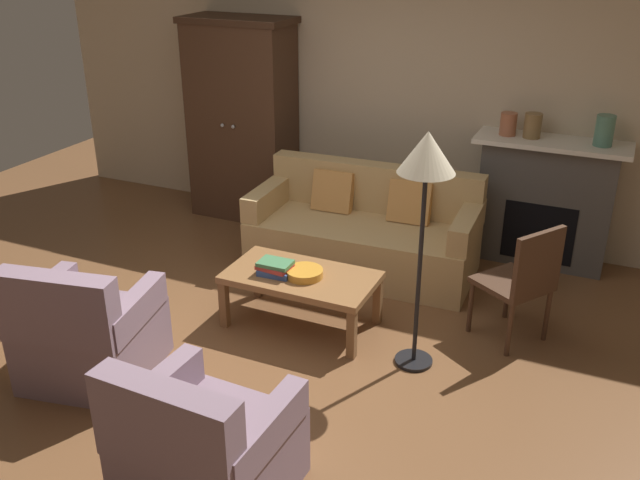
{
  "coord_description": "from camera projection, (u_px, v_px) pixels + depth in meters",
  "views": [
    {
      "loc": [
        2.09,
        -3.63,
        2.74
      ],
      "look_at": [
        0.09,
        0.79,
        0.55
      ],
      "focal_mm": 39.1,
      "sensor_mm": 36.0,
      "label": 1
    }
  ],
  "objects": [
    {
      "name": "ground_plane",
      "position": [
        262.0,
        350.0,
        4.93
      ],
      "size": [
        9.6,
        9.6,
        0.0
      ],
      "primitive_type": "plane",
      "color": "brown"
    },
    {
      "name": "back_wall",
      "position": [
        389.0,
        84.0,
        6.47
      ],
      "size": [
        7.2,
        0.1,
        2.8
      ],
      "primitive_type": "cube",
      "color": "beige",
      "rests_on": "ground"
    },
    {
      "name": "fireplace",
      "position": [
        545.0,
        201.0,
        6.03
      ],
      "size": [
        1.26,
        0.48,
        1.12
      ],
      "color": "#4C4947",
      "rests_on": "ground"
    },
    {
      "name": "armoire",
      "position": [
        242.0,
        120.0,
        6.89
      ],
      "size": [
        1.06,
        0.57,
        1.98
      ],
      "color": "#472D1E",
      "rests_on": "ground"
    },
    {
      "name": "couch",
      "position": [
        365.0,
        234.0,
        6.02
      ],
      "size": [
        1.95,
        0.93,
        0.86
      ],
      "color": "tan",
      "rests_on": "ground"
    },
    {
      "name": "coffee_table",
      "position": [
        301.0,
        281.0,
        5.11
      ],
      "size": [
        1.1,
        0.6,
        0.42
      ],
      "color": "olive",
      "rests_on": "ground"
    },
    {
      "name": "fruit_bowl",
      "position": [
        305.0,
        273.0,
        5.04
      ],
      "size": [
        0.27,
        0.27,
        0.06
      ],
      "primitive_type": "cylinder",
      "color": "orange",
      "rests_on": "coffee_table"
    },
    {
      "name": "book_stack",
      "position": [
        275.0,
        268.0,
        5.07
      ],
      "size": [
        0.26,
        0.19,
        0.1
      ],
      "color": "#38569E",
      "rests_on": "coffee_table"
    },
    {
      "name": "mantel_vase_terracotta",
      "position": [
        508.0,
        124.0,
        5.89
      ],
      "size": [
        0.14,
        0.14,
        0.19
      ],
      "primitive_type": "cylinder",
      "color": "#A86042",
      "rests_on": "fireplace"
    },
    {
      "name": "mantel_vase_bronze",
      "position": [
        533.0,
        126.0,
        5.81
      ],
      "size": [
        0.14,
        0.14,
        0.21
      ],
      "primitive_type": "cylinder",
      "color": "olive",
      "rests_on": "fireplace"
    },
    {
      "name": "mantel_vase_jade",
      "position": [
        604.0,
        131.0,
        5.59
      ],
      "size": [
        0.15,
        0.15,
        0.25
      ],
      "primitive_type": "cylinder",
      "color": "slate",
      "rests_on": "fireplace"
    },
    {
      "name": "armchair_near_left",
      "position": [
        88.0,
        335.0,
        4.53
      ],
      "size": [
        0.9,
        0.9,
        0.88
      ],
      "color": "gray",
      "rests_on": "ground"
    },
    {
      "name": "armchair_near_right",
      "position": [
        204.0,
        451.0,
        3.53
      ],
      "size": [
        0.81,
        0.8,
        0.88
      ],
      "color": "gray",
      "rests_on": "ground"
    },
    {
      "name": "side_chair_wooden",
      "position": [
        523.0,
        278.0,
        4.84
      ],
      "size": [
        0.61,
        0.61,
        0.9
      ],
      "color": "#472D1E",
      "rests_on": "ground"
    },
    {
      "name": "floor_lamp",
      "position": [
        426.0,
        167.0,
        4.22
      ],
      "size": [
        0.36,
        0.36,
        1.63
      ],
      "color": "black",
      "rests_on": "ground"
    }
  ]
}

